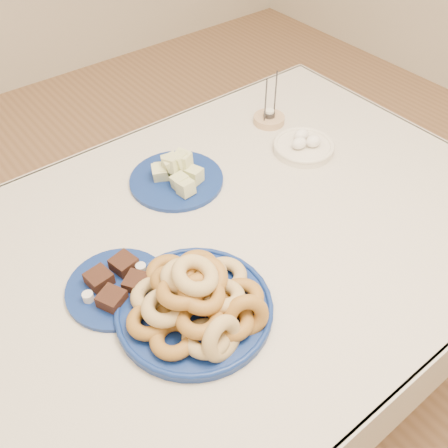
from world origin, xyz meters
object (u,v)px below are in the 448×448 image
at_px(donut_platter, 196,302).
at_px(melon_plate, 176,175).
at_px(egg_bowl, 304,146).
at_px(dining_table, 213,269).
at_px(candle_holder, 269,118).
at_px(brownie_plate, 118,285).

relative_size(donut_platter, melon_plate, 1.32).
bearing_deg(melon_plate, egg_bowl, -16.86).
xyz_separation_m(dining_table, melon_plate, (0.06, 0.25, 0.13)).
bearing_deg(donut_platter, melon_plate, 61.22).
height_order(donut_platter, candle_holder, candle_holder).
xyz_separation_m(donut_platter, brownie_plate, (-0.10, 0.17, -0.03)).
bearing_deg(brownie_plate, melon_plate, 36.44).
xyz_separation_m(donut_platter, egg_bowl, (0.61, 0.29, -0.02)).
distance_m(brownie_plate, egg_bowl, 0.73).
distance_m(dining_table, brownie_plate, 0.29).
distance_m(dining_table, candle_holder, 0.59).
distance_m(melon_plate, candle_holder, 0.42).
bearing_deg(dining_table, candle_holder, 33.74).
distance_m(dining_table, donut_platter, 0.27).
distance_m(donut_platter, melon_plate, 0.47).
relative_size(candle_holder, egg_bowl, 0.77).
xyz_separation_m(candle_holder, egg_bowl, (-0.02, -0.19, 0.00)).
relative_size(dining_table, candle_holder, 9.95).
height_order(dining_table, candle_holder, candle_holder).
bearing_deg(candle_holder, brownie_plate, -157.40).
distance_m(dining_table, egg_bowl, 0.49).
relative_size(dining_table, egg_bowl, 7.65).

